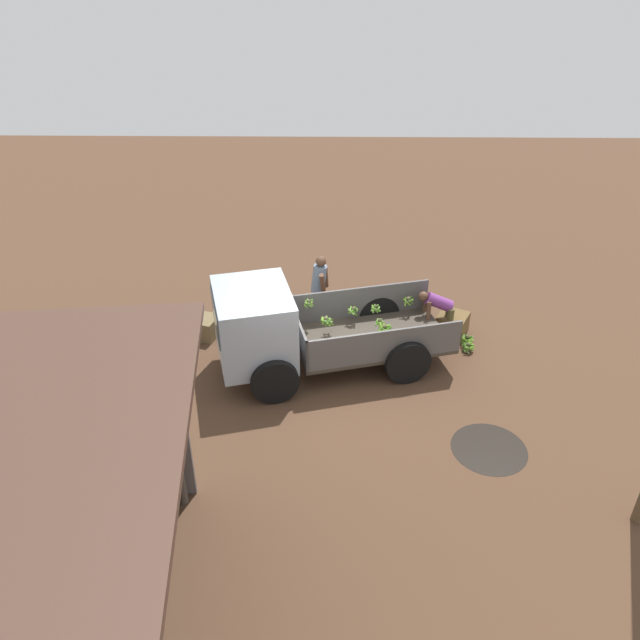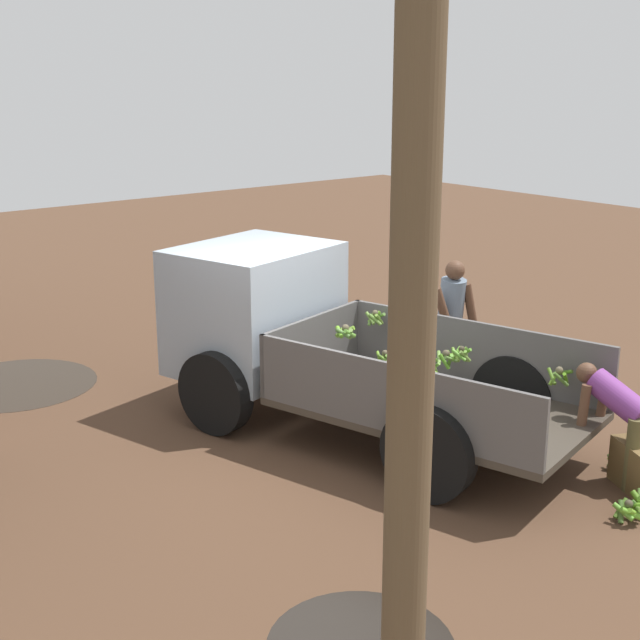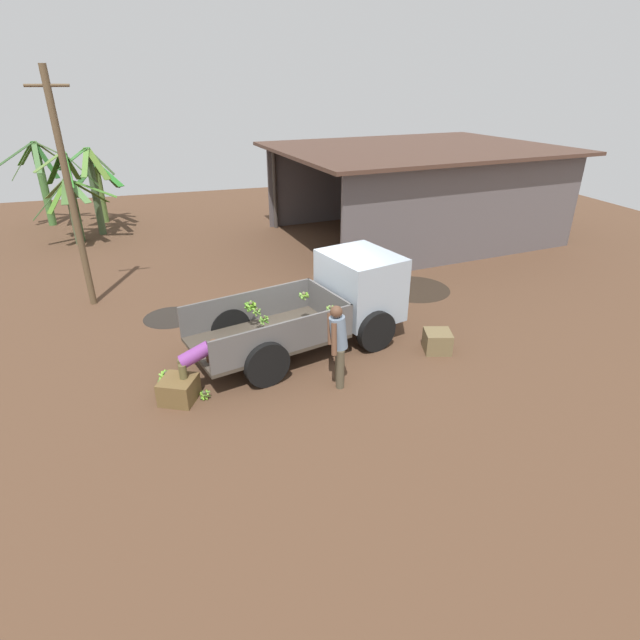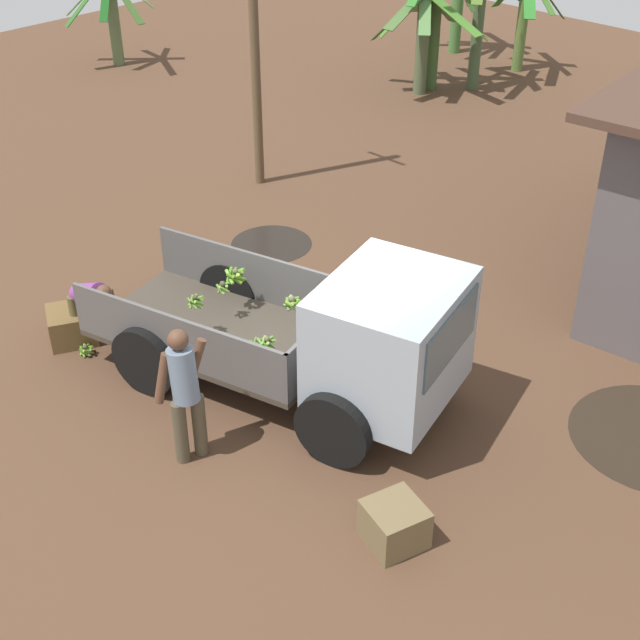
# 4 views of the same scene
# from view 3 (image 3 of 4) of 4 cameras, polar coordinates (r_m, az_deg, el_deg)

# --- Properties ---
(ground) EXTENTS (36.00, 36.00, 0.00)m
(ground) POSITION_cam_3_polar(r_m,az_deg,el_deg) (11.95, -0.78, -1.66)
(ground) COLOR #513725
(mud_patch_0) EXTENTS (1.35, 1.35, 0.01)m
(mud_patch_0) POSITION_cam_3_polar(r_m,az_deg,el_deg) (13.36, -16.74, 0.29)
(mud_patch_0) COLOR black
(mud_patch_0) RESTS_ON ground
(mud_patch_1) EXTENTS (2.06, 2.06, 0.01)m
(mud_patch_1) POSITION_cam_3_polar(r_m,az_deg,el_deg) (14.81, 10.72, 3.51)
(mud_patch_1) COLOR #2D2319
(mud_patch_1) RESTS_ON ground
(cargo_truck) EXTENTS (5.07, 2.98, 1.95)m
(cargo_truck) POSITION_cam_3_polar(r_m,az_deg,el_deg) (11.42, 2.35, 2.66)
(cargo_truck) COLOR #41392F
(cargo_truck) RESTS_ON ground
(warehouse_shed) EXTENTS (10.78, 8.65, 3.31)m
(warehouse_shed) POSITION_cam_3_polar(r_m,az_deg,el_deg) (19.82, 12.12, 16.47)
(warehouse_shed) COLOR #5B5355
(warehouse_shed) RESTS_ON ground
(utility_pole) EXTENTS (0.94, 0.17, 5.83)m
(utility_pole) POSITION_cam_3_polar(r_m,az_deg,el_deg) (14.11, -26.66, 12.86)
(utility_pole) COLOR brown
(utility_pole) RESTS_ON ground
(banana_palm_0) EXTENTS (2.00, 2.50, 3.25)m
(banana_palm_0) POSITION_cam_3_polar(r_m,az_deg,el_deg) (21.31, -24.42, 13.63)
(banana_palm_0) COLOR #465C3A
(banana_palm_0) RESTS_ON ground
(banana_palm_1) EXTENTS (2.87, 2.35, 2.36)m
(banana_palm_1) POSITION_cam_3_polar(r_m,az_deg,el_deg) (20.41, -26.36, 11.41)
(banana_palm_1) COLOR #4F5D3C
(banana_palm_1) RESTS_ON ground
(banana_palm_2) EXTENTS (2.28, 2.56, 3.33)m
(banana_palm_2) POSITION_cam_3_polar(r_m,az_deg,el_deg) (23.67, -29.15, 13.72)
(banana_palm_2) COLOR #457638
(banana_palm_2) RESTS_ON ground
(banana_palm_4) EXTENTS (2.03, 2.30, 2.45)m
(banana_palm_4) POSITION_cam_3_polar(r_m,az_deg,el_deg) (23.26, -23.85, 13.45)
(banana_palm_4) COLOR #5C7B37
(banana_palm_4) RESTS_ON ground
(banana_palm_5) EXTENTS (2.00, 2.57, 3.22)m
(banana_palm_5) POSITION_cam_3_polar(r_m,az_deg,el_deg) (20.76, -26.54, 12.62)
(banana_palm_5) COLOR #416131
(banana_palm_5) RESTS_ON ground
(person_foreground_visitor) EXTENTS (0.45, 0.72, 1.72)m
(person_foreground_visitor) POSITION_cam_3_polar(r_m,az_deg,el_deg) (9.61, 2.07, -2.54)
(person_foreground_visitor) COLOR #4F4634
(person_foreground_visitor) RESTS_ON ground
(person_worker_loading) EXTENTS (0.81, 0.54, 1.12)m
(person_worker_loading) POSITION_cam_3_polar(r_m,az_deg,el_deg) (9.74, -14.10, -4.73)
(person_worker_loading) COLOR brown
(person_worker_loading) RESTS_ON ground
(banana_bunch_on_ground_0) EXTENTS (0.21, 0.23, 0.17)m
(banana_bunch_on_ground_0) POSITION_cam_3_polar(r_m,az_deg,el_deg) (9.87, -13.04, -8.28)
(banana_bunch_on_ground_0) COLOR brown
(banana_bunch_on_ground_0) RESTS_ON ground
(banana_bunch_on_ground_1) EXTENTS (0.28, 0.30, 0.22)m
(banana_bunch_on_ground_1) POSITION_cam_3_polar(r_m,az_deg,el_deg) (10.60, -17.20, -6.06)
(banana_bunch_on_ground_1) COLOR #463F2D
(banana_bunch_on_ground_1) RESTS_ON ground
(banana_bunch_on_ground_2) EXTENTS (0.32, 0.33, 0.25)m
(banana_bunch_on_ground_2) POSITION_cam_3_polar(r_m,az_deg,el_deg) (10.36, -17.29, -6.80)
(banana_bunch_on_ground_2) COLOR #4E4632
(banana_bunch_on_ground_2) RESTS_ON ground
(wooden_crate_0) EXTENTS (0.84, 0.84, 0.46)m
(wooden_crate_0) POSITION_cam_3_polar(r_m,az_deg,el_deg) (9.87, -15.84, -7.67)
(wooden_crate_0) COLOR brown
(wooden_crate_0) RESTS_ON ground
(wooden_crate_1) EXTENTS (0.71, 0.71, 0.47)m
(wooden_crate_1) POSITION_cam_3_polar(r_m,az_deg,el_deg) (11.44, 13.26, -2.39)
(wooden_crate_1) COLOR brown
(wooden_crate_1) RESTS_ON ground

